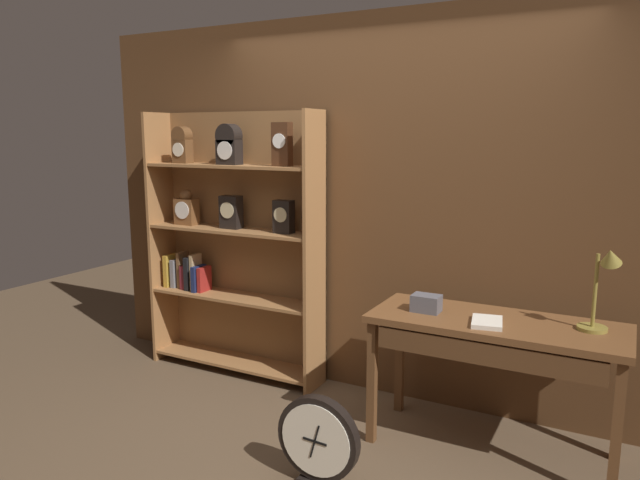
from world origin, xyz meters
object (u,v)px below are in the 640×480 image
at_px(workbench, 494,338).
at_px(open_repair_manual, 487,322).
at_px(round_clock_large, 318,441).
at_px(toolbox_small, 426,303).
at_px(bookshelf, 231,239).
at_px(desk_lamp, 603,283).

height_order(workbench, open_repair_manual, open_repair_manual).
bearing_deg(round_clock_large, toolbox_small, 67.78).
xyz_separation_m(bookshelf, workbench, (2.03, -0.32, -0.34)).
distance_m(desk_lamp, open_repair_manual, 0.62).
distance_m(bookshelf, open_repair_manual, 2.06).
xyz_separation_m(desk_lamp, round_clock_large, (-1.22, -0.82, -0.80)).
bearing_deg(toolbox_small, bookshelf, 168.79).
relative_size(desk_lamp, open_repair_manual, 2.15).
height_order(desk_lamp, round_clock_large, desk_lamp).
xyz_separation_m(workbench, desk_lamp, (0.52, 0.06, 0.36)).
height_order(bookshelf, open_repair_manual, bookshelf).
distance_m(workbench, round_clock_large, 1.12).
distance_m(toolbox_small, round_clock_large, 1.00).
xyz_separation_m(bookshelf, toolbox_small, (1.64, -0.32, -0.19)).
xyz_separation_m(toolbox_small, round_clock_large, (-0.31, -0.76, -0.58)).
xyz_separation_m(workbench, toolbox_small, (-0.40, -0.00, 0.15)).
xyz_separation_m(toolbox_small, open_repair_manual, (0.37, -0.07, -0.04)).
height_order(toolbox_small, round_clock_large, toolbox_small).
relative_size(desk_lamp, round_clock_large, 0.96).
bearing_deg(open_repair_manual, desk_lamp, 2.97).
relative_size(workbench, desk_lamp, 2.94).
bearing_deg(bookshelf, round_clock_large, -39.21).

